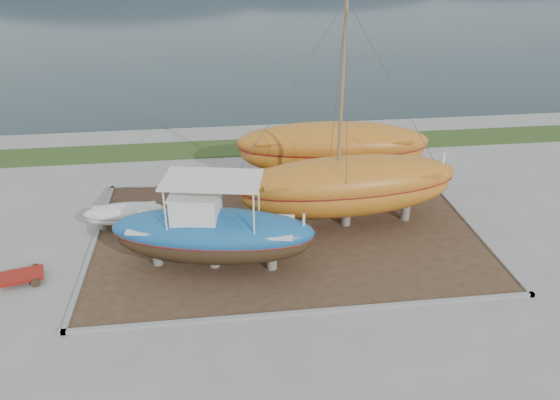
{
  "coord_description": "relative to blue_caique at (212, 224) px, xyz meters",
  "views": [
    {
      "loc": [
        -3.17,
        -18.52,
        13.44
      ],
      "look_at": [
        -0.35,
        4.0,
        1.86
      ],
      "focal_mm": 35.0,
      "sensor_mm": 36.0,
      "label": 1
    }
  ],
  "objects": [
    {
      "name": "dirt_patch",
      "position": [
        3.52,
        2.43,
        -2.12
      ],
      "size": [
        18.0,
        12.0,
        0.06
      ],
      "primitive_type": "cube",
      "color": "#422D1E",
      "rests_on": "ground"
    },
    {
      "name": "curb_frame",
      "position": [
        3.52,
        2.43,
        -2.07
      ],
      "size": [
        18.6,
        12.6,
        0.15
      ],
      "primitive_type": null,
      "color": "gray",
      "rests_on": "ground"
    },
    {
      "name": "ground",
      "position": [
        3.52,
        -1.57,
        -2.15
      ],
      "size": [
        140.0,
        140.0,
        0.0
      ],
      "primitive_type": "plane",
      "color": "gray",
      "rests_on": "ground"
    },
    {
      "name": "white_dinghy",
      "position": [
        -4.28,
        4.04,
        -1.52
      ],
      "size": [
        3.89,
        1.65,
        1.15
      ],
      "primitive_type": null,
      "rotation": [
        0.0,
        0.0,
        0.06
      ],
      "color": "white",
      "rests_on": "dirt_patch"
    },
    {
      "name": "orange_bare_hull",
      "position": [
        6.8,
        7.67,
        -0.34
      ],
      "size": [
        10.94,
        4.13,
        3.51
      ],
      "primitive_type": null,
      "rotation": [
        0.0,
        0.0,
        -0.09
      ],
      "color": "#B6691C",
      "rests_on": "dirt_patch"
    },
    {
      "name": "red_trailer",
      "position": [
        -8.0,
        -0.09,
        -1.97
      ],
      "size": [
        2.76,
        1.84,
        0.36
      ],
      "primitive_type": null,
      "rotation": [
        0.0,
        0.0,
        0.24
      ],
      "color": "#9D1B11",
      "rests_on": "ground"
    },
    {
      "name": "grass_strip",
      "position": [
        3.52,
        13.93,
        -2.11
      ],
      "size": [
        44.0,
        3.0,
        0.08
      ],
      "primitive_type": "cube",
      "color": "#284219",
      "rests_on": "ground"
    },
    {
      "name": "blue_caique",
      "position": [
        0.0,
        0.0,
        0.0
      ],
      "size": [
        9.04,
        4.31,
        4.18
      ],
      "primitive_type": null,
      "rotation": [
        0.0,
        0.0,
        -0.19
      ],
      "color": "#1960A0",
      "rests_on": "dirt_patch"
    },
    {
      "name": "sea",
      "position": [
        3.52,
        68.43,
        -2.15
      ],
      "size": [
        260.0,
        100.0,
        0.04
      ],
      "primitive_type": null,
      "color": "#182C31",
      "rests_on": "ground"
    },
    {
      "name": "orange_sailboat",
      "position": [
        6.51,
        2.87,
        3.21
      ],
      "size": [
        10.92,
        3.81,
        10.59
      ],
      "primitive_type": null,
      "rotation": [
        0.0,
        0.0,
        0.06
      ],
      "color": "#B6691C",
      "rests_on": "dirt_patch"
    }
  ]
}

